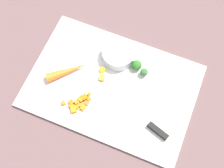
% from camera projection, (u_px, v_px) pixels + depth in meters
% --- Properties ---
extents(ground_plane, '(4.00, 4.00, 0.00)m').
position_uv_depth(ground_plane, '(112.00, 87.00, 0.97)').
color(ground_plane, brown).
extents(cutting_board, '(0.51, 0.35, 0.01)m').
position_uv_depth(cutting_board, '(112.00, 86.00, 0.96)').
color(cutting_board, white).
rests_on(cutting_board, ground_plane).
extents(prep_bowl, '(0.11, 0.11, 0.04)m').
position_uv_depth(prep_bowl, '(118.00, 54.00, 0.98)').
color(prep_bowl, '#B7BEC3').
rests_on(prep_bowl, cutting_board).
extents(chef_knife, '(0.30, 0.11, 0.02)m').
position_uv_depth(chef_knife, '(141.00, 118.00, 0.91)').
color(chef_knife, silver).
rests_on(chef_knife, cutting_board).
extents(whole_carrot, '(0.12, 0.12, 0.03)m').
position_uv_depth(whole_carrot, '(68.00, 71.00, 0.96)').
color(whole_carrot, orange).
rests_on(whole_carrot, cutting_board).
extents(carrot_dice_0, '(0.02, 0.02, 0.01)m').
position_uv_depth(carrot_dice_0, '(64.00, 103.00, 0.93)').
color(carrot_dice_0, orange).
rests_on(carrot_dice_0, cutting_board).
extents(carrot_dice_1, '(0.02, 0.02, 0.01)m').
position_uv_depth(carrot_dice_1, '(72.00, 106.00, 0.93)').
color(carrot_dice_1, orange).
rests_on(carrot_dice_1, cutting_board).
extents(carrot_dice_2, '(0.02, 0.02, 0.02)m').
position_uv_depth(carrot_dice_2, '(84.00, 98.00, 0.93)').
color(carrot_dice_2, orange).
rests_on(carrot_dice_2, cutting_board).
extents(carrot_dice_3, '(0.02, 0.02, 0.01)m').
position_uv_depth(carrot_dice_3, '(80.00, 105.00, 0.93)').
color(carrot_dice_3, orange).
rests_on(carrot_dice_3, cutting_board).
extents(carrot_dice_4, '(0.02, 0.02, 0.02)m').
position_uv_depth(carrot_dice_4, '(81.00, 99.00, 0.93)').
color(carrot_dice_4, orange).
rests_on(carrot_dice_4, cutting_board).
extents(carrot_dice_5, '(0.03, 0.03, 0.01)m').
position_uv_depth(carrot_dice_5, '(74.00, 109.00, 0.92)').
color(carrot_dice_5, orange).
rests_on(carrot_dice_5, cutting_board).
extents(carrot_dice_6, '(0.01, 0.01, 0.01)m').
position_uv_depth(carrot_dice_6, '(77.00, 107.00, 0.93)').
color(carrot_dice_6, orange).
rests_on(carrot_dice_6, cutting_board).
extents(carrot_dice_7, '(0.02, 0.02, 0.01)m').
position_uv_depth(carrot_dice_7, '(77.00, 102.00, 0.93)').
color(carrot_dice_7, orange).
rests_on(carrot_dice_7, cutting_board).
extents(carrot_dice_8, '(0.02, 0.02, 0.01)m').
position_uv_depth(carrot_dice_8, '(89.00, 99.00, 0.94)').
color(carrot_dice_8, orange).
rests_on(carrot_dice_8, cutting_board).
extents(carrot_dice_9, '(0.02, 0.01, 0.01)m').
position_uv_depth(carrot_dice_9, '(86.00, 103.00, 0.93)').
color(carrot_dice_9, orange).
rests_on(carrot_dice_9, cutting_board).
extents(carrot_dice_10, '(0.01, 0.01, 0.01)m').
position_uv_depth(carrot_dice_10, '(89.00, 94.00, 0.94)').
color(carrot_dice_10, orange).
rests_on(carrot_dice_10, cutting_board).
extents(carrot_dice_11, '(0.02, 0.02, 0.01)m').
position_uv_depth(carrot_dice_11, '(71.00, 102.00, 0.93)').
color(carrot_dice_11, orange).
rests_on(carrot_dice_11, cutting_board).
extents(carrot_dice_12, '(0.01, 0.02, 0.01)m').
position_uv_depth(carrot_dice_12, '(83.00, 107.00, 0.92)').
color(carrot_dice_12, orange).
rests_on(carrot_dice_12, cutting_board).
extents(pepper_dice_0, '(0.02, 0.02, 0.02)m').
position_uv_depth(pepper_dice_0, '(102.00, 78.00, 0.96)').
color(pepper_dice_0, yellow).
rests_on(pepper_dice_0, cutting_board).
extents(pepper_dice_1, '(0.02, 0.02, 0.01)m').
position_uv_depth(pepper_dice_1, '(102.00, 70.00, 0.97)').
color(pepper_dice_1, yellow).
rests_on(pepper_dice_1, cutting_board).
extents(broccoli_floret_0, '(0.03, 0.03, 0.04)m').
position_uv_depth(broccoli_floret_0, '(137.00, 65.00, 0.96)').
color(broccoli_floret_0, '#84AB60').
rests_on(broccoli_floret_0, cutting_board).
extents(broccoli_floret_1, '(0.02, 0.02, 0.03)m').
position_uv_depth(broccoli_floret_1, '(144.00, 72.00, 0.96)').
color(broccoli_floret_1, '#8AB869').
rests_on(broccoli_floret_1, cutting_board).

